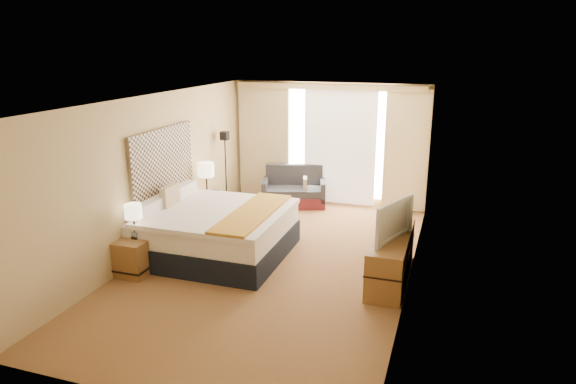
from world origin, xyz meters
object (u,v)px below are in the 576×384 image
(media_dresser, at_px, (391,257))
(lamp_left, at_px, (133,212))
(desk_chair, at_px, (394,238))
(television, at_px, (389,219))
(floor_lamp, at_px, (225,155))
(lamp_right, at_px, (206,170))
(bed, at_px, (214,231))
(nightstand_right, at_px, (210,208))
(nightstand_left, at_px, (135,257))
(loveseat, at_px, (294,192))

(media_dresser, relative_size, lamp_left, 3.32)
(media_dresser, relative_size, desk_chair, 1.86)
(media_dresser, relative_size, television, 1.82)
(media_dresser, distance_m, floor_lamp, 4.46)
(media_dresser, relative_size, lamp_right, 2.75)
(floor_lamp, height_order, lamp_left, floor_lamp)
(bed, bearing_deg, nightstand_right, 119.44)
(desk_chair, bearing_deg, nightstand_left, -141.46)
(loveseat, xyz_separation_m, television, (2.42, -3.19, 0.71))
(floor_lamp, bearing_deg, desk_chair, -24.90)
(lamp_right, bearing_deg, floor_lamp, 91.49)
(nightstand_left, relative_size, lamp_right, 0.84)
(floor_lamp, bearing_deg, lamp_left, -89.53)
(media_dresser, xyz_separation_m, floor_lamp, (-3.73, 2.30, 0.82))
(floor_lamp, height_order, desk_chair, floor_lamp)
(bed, bearing_deg, loveseat, 82.10)
(media_dresser, relative_size, floor_lamp, 1.09)
(bed, relative_size, loveseat, 1.55)
(lamp_left, xyz_separation_m, lamp_right, (-0.00, 2.37, 0.09))
(nightstand_left, relative_size, floor_lamp, 0.33)
(bed, xyz_separation_m, floor_lamp, (-0.84, 2.28, 0.76))
(nightstand_left, xyz_separation_m, lamp_left, (-0.00, 0.06, 0.69))
(television, bearing_deg, lamp_left, 124.25)
(floor_lamp, bearing_deg, loveseat, 30.45)
(bed, height_order, loveseat, bed)
(lamp_left, height_order, television, television)
(nightstand_left, xyz_separation_m, lamp_right, (-0.01, 2.43, 0.78))
(nightstand_left, relative_size, bed, 0.24)
(loveseat, bearing_deg, floor_lamp, -165.82)
(loveseat, bearing_deg, lamp_left, -123.27)
(bed, bearing_deg, floor_lamp, 110.16)
(nightstand_left, height_order, media_dresser, media_dresser)
(desk_chair, xyz_separation_m, lamp_right, (-3.68, 0.80, 0.63))
(bed, distance_m, lamp_right, 1.72)
(nightstand_right, relative_size, television, 0.56)
(media_dresser, height_order, desk_chair, desk_chair)
(lamp_right, bearing_deg, media_dresser, -20.48)
(nightstand_left, distance_m, floor_lamp, 3.47)
(nightstand_left, distance_m, loveseat, 4.27)
(lamp_left, bearing_deg, television, 12.84)
(television, bearing_deg, media_dresser, 3.38)
(nightstand_right, bearing_deg, bed, -60.56)
(lamp_right, bearing_deg, desk_chair, -12.30)
(nightstand_left, xyz_separation_m, media_dresser, (3.70, 1.05, 0.07))
(desk_chair, height_order, lamp_right, lamp_right)
(nightstand_right, height_order, floor_lamp, floor_lamp)
(floor_lamp, height_order, lamp_right, floor_lamp)
(lamp_right, bearing_deg, lamp_left, -89.92)
(loveseat, height_order, television, television)
(desk_chair, bearing_deg, floor_lamp, 169.66)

